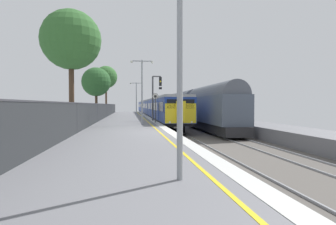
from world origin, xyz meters
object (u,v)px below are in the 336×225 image
Objects in this scene: platform_lamp_far at (136,96)px; background_tree_left at (70,41)px; speed_limit_sign at (155,104)px; platform_lamp_near at (180,40)px; freight_train_adjacent_track at (177,106)px; background_tree_centre at (97,83)px; commuter_train_at_platform at (151,107)px; signal_gantry at (155,93)px; background_tree_right at (106,78)px; platform_lamp_mid at (142,87)px.

platform_lamp_far is 0.56× the size of background_tree_left.
platform_lamp_near reaches higher than speed_limit_sign.
background_tree_centre is (-12.69, -9.44, 3.22)m from freight_train_adjacent_track.
platform_lamp_near is at bearing -93.80° from commuter_train_at_platform.
signal_gantry is (-5.48, -17.97, 1.52)m from freight_train_adjacent_track.
freight_train_adjacent_track is at bearing 63.54° from background_tree_left.
platform_lamp_near is at bearing -70.94° from background_tree_left.
background_tree_centre is (-6.84, 12.63, 2.98)m from speed_limit_sign.
commuter_train_at_platform is 27.93m from speed_limit_sign.
background_tree_centre is (-8.69, -15.23, 3.52)m from commuter_train_at_platform.
background_tree_left is at bearing -105.73° from platform_lamp_far.
background_tree_centre is (0.26, 16.58, -1.92)m from background_tree_left.
platform_lamp_far is (-7.22, -5.67, 1.51)m from freight_train_adjacent_track.
background_tree_centre is at bearing -119.71° from commuter_train_at_platform.
speed_limit_sign is 14.67m from background_tree_centre.
commuter_train_at_platform is 1.10× the size of freight_train_adjacent_track.
background_tree_right is (-7.07, 23.23, 3.77)m from signal_gantry.
signal_gantry is at bearing 84.79° from speed_limit_sign.
background_tree_right is at bearing -176.48° from commuter_train_at_platform.
background_tree_left reaches higher than background_tree_centre.
freight_train_adjacent_track is 43.26m from platform_lamp_near.
speed_limit_sign is (-5.85, -22.07, 0.24)m from freight_train_adjacent_track.
platform_lamp_far is (-3.22, -11.46, 1.81)m from commuter_train_at_platform.
platform_lamp_near is at bearing -90.00° from platform_lamp_far.
platform_lamp_near is 33.67m from background_tree_centre.
freight_train_adjacent_track is 14.59m from background_tree_right.
platform_lamp_far is 12.73m from background_tree_right.
platform_lamp_near is at bearing -80.63° from background_tree_centre.
commuter_train_at_platform is 30.18m from platform_lamp_mid.
platform_lamp_mid is at bearing 18.13° from background_tree_left.
platform_lamp_far reaches higher than commuter_train_at_platform.
commuter_train_at_platform is 10.22m from background_tree_right.
background_tree_left reaches higher than signal_gantry.
background_tree_centre is at bearing -145.44° from platform_lamp_far.
background_tree_left is (-12.96, -26.02, 5.14)m from freight_train_adjacent_track.
freight_train_adjacent_track is at bearing 73.06° from signal_gantry.
commuter_train_at_platform is at bearing 124.69° from freight_train_adjacent_track.
platform_lamp_far is at bearing -64.03° from background_tree_right.
background_tree_right is at bearing 157.25° from freight_train_adjacent_track.
freight_train_adjacent_track is 8.36× the size of background_tree_centre.
signal_gantry is 0.96× the size of platform_lamp_far.
platform_lamp_far is at bearing 90.00° from platform_lamp_mid.
freight_train_adjacent_track is 16.14m from background_tree_centre.
platform_lamp_mid is 18.48m from platform_lamp_far.
signal_gantry is 0.90× the size of platform_lamp_near.
commuter_train_at_platform is 23.87m from signal_gantry.
background_tree_right reaches higher than signal_gantry.
platform_lamp_near reaches higher than freight_train_adjacent_track.
signal_gantry is 0.87× the size of platform_lamp_mid.
freight_train_adjacent_track is at bearing -22.75° from background_tree_right.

